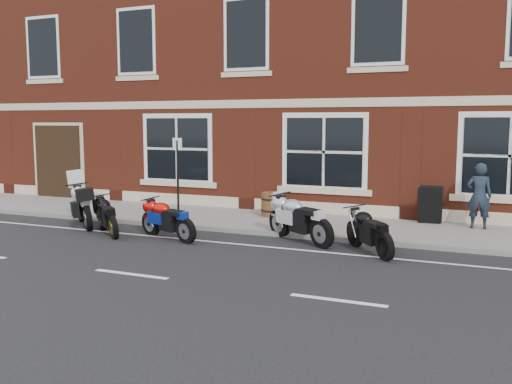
% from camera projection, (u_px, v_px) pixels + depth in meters
% --- Properties ---
extents(ground, '(80.00, 80.00, 0.00)m').
position_uv_depth(ground, '(207.00, 243.00, 13.46)').
color(ground, black).
rests_on(ground, ground).
extents(sidewalk, '(30.00, 3.00, 0.12)m').
position_uv_depth(sidewalk, '(257.00, 221.00, 16.18)').
color(sidewalk, slate).
rests_on(sidewalk, ground).
extents(kerb, '(30.00, 0.16, 0.12)m').
position_uv_depth(kerb, '(233.00, 230.00, 14.74)').
color(kerb, slate).
rests_on(kerb, ground).
extents(pub_building, '(24.00, 12.00, 12.00)m').
position_uv_depth(pub_building, '(333.00, 41.00, 22.29)').
color(pub_building, maroon).
rests_on(pub_building, ground).
extents(moto_touring_silver, '(1.77, 1.65, 1.50)m').
position_uv_depth(moto_touring_silver, '(85.00, 204.00, 15.71)').
color(moto_touring_silver, black).
rests_on(moto_touring_silver, ground).
extents(moto_sport_red, '(1.91, 0.81, 0.90)m').
position_uv_depth(moto_sport_red, '(168.00, 218.00, 13.90)').
color(moto_sport_red, black).
rests_on(moto_sport_red, ground).
extents(moto_sport_black, '(1.56, 1.36, 0.88)m').
position_uv_depth(moto_sport_black, '(108.00, 214.00, 14.54)').
color(moto_sport_black, black).
rests_on(moto_sport_black, ground).
extents(moto_sport_silver, '(2.00, 1.32, 1.02)m').
position_uv_depth(moto_sport_silver, '(300.00, 218.00, 13.55)').
color(moto_sport_silver, black).
rests_on(moto_sport_silver, ground).
extents(moto_naked_black, '(1.37, 1.60, 0.89)m').
position_uv_depth(moto_naked_black, '(370.00, 230.00, 12.43)').
color(moto_naked_black, black).
rests_on(moto_naked_black, ground).
extents(pedestrian_left, '(0.64, 0.44, 1.70)m').
position_uv_depth(pedestrian_left, '(479.00, 196.00, 14.58)').
color(pedestrian_left, '#1A232F').
rests_on(pedestrian_left, sidewalk).
extents(a_board_sign, '(0.62, 0.43, 1.01)m').
position_uv_depth(a_board_sign, '(430.00, 205.00, 15.40)').
color(a_board_sign, black).
rests_on(a_board_sign, sidewalk).
extents(barrel_planter, '(0.63, 0.63, 0.70)m').
position_uv_depth(barrel_planter, '(272.00, 204.00, 16.55)').
color(barrel_planter, '#4E2214').
rests_on(barrel_planter, sidewalk).
extents(parking_sign, '(0.32, 0.09, 2.30)m').
position_uv_depth(parking_sign, '(178.00, 174.00, 15.36)').
color(parking_sign, black).
rests_on(parking_sign, sidewalk).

